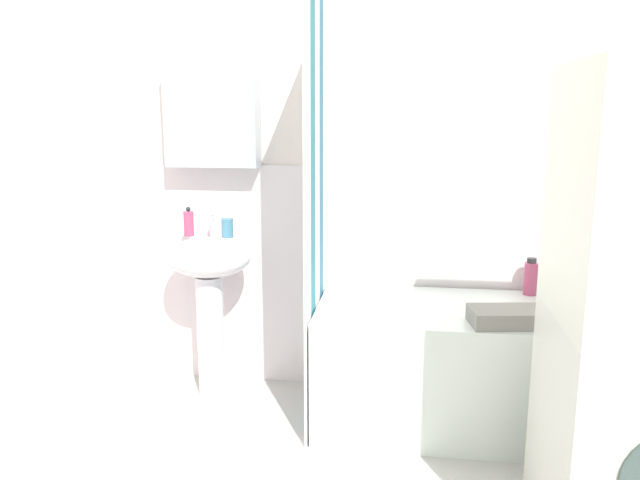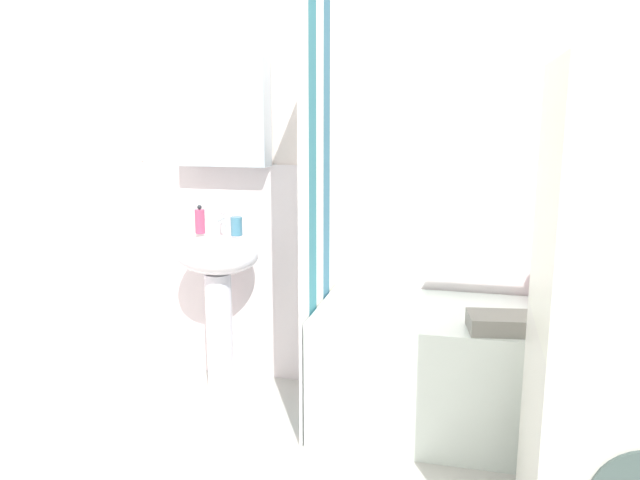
{
  "view_description": "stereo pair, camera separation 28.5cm",
  "coord_description": "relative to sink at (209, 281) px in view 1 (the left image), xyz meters",
  "views": [
    {
      "loc": [
        -0.02,
        -1.99,
        1.48
      ],
      "look_at": [
        -0.41,
        0.77,
        0.91
      ],
      "focal_mm": 35.36,
      "sensor_mm": 36.0,
      "label": 1
    },
    {
      "loc": [
        0.26,
        -1.94,
        1.48
      ],
      "look_at": [
        -0.41,
        0.77,
        0.91
      ],
      "focal_mm": 35.36,
      "sensor_mm": 36.0,
      "label": 2
    }
  ],
  "objects": [
    {
      "name": "wall_back_tiled",
      "position": [
        0.96,
        0.23,
        0.52
      ],
      "size": [
        3.6,
        0.18,
        2.4
      ],
      "color": "white",
      "rests_on": "ground_plane"
    },
    {
      "name": "wall_left_tiled",
      "position": [
        -0.54,
        -0.69,
        0.5
      ],
      "size": [
        0.07,
        1.81,
        2.4
      ],
      "color": "white",
      "rests_on": "ground_plane"
    },
    {
      "name": "sink",
      "position": [
        0.0,
        0.0,
        0.0
      ],
      "size": [
        0.44,
        0.34,
        0.84
      ],
      "color": "white",
      "rests_on": "ground_plane"
    },
    {
      "name": "faucet",
      "position": [
        0.0,
        0.08,
        0.29
      ],
      "size": [
        0.03,
        0.12,
        0.12
      ],
      "color": "silver",
      "rests_on": "sink"
    },
    {
      "name": "soap_dispenser",
      "position": [
        -0.11,
        0.05,
        0.29
      ],
      "size": [
        0.05,
        0.05,
        0.15
      ],
      "color": "#C1456B",
      "rests_on": "sink"
    },
    {
      "name": "toothbrush_cup",
      "position": [
        0.09,
        0.05,
        0.27
      ],
      "size": [
        0.06,
        0.06,
        0.1
      ],
      "primitive_type": "cylinder",
      "color": "teal",
      "rests_on": "sink"
    },
    {
      "name": "bathtub",
      "position": [
        1.33,
        -0.15,
        -0.33
      ],
      "size": [
        1.47,
        0.67,
        0.58
      ],
      "primitive_type": "cube",
      "color": "white",
      "rests_on": "ground_plane"
    },
    {
      "name": "shower_curtain",
      "position": [
        0.58,
        -0.15,
        0.38
      ],
      "size": [
        0.01,
        0.67,
        2.0
      ],
      "color": "white",
      "rests_on": "ground_plane"
    },
    {
      "name": "conditioner_bottle",
      "position": [
        1.97,
        0.11,
        0.06
      ],
      "size": [
        0.07,
        0.07,
        0.21
      ],
      "color": "gold",
      "rests_on": "bathtub"
    },
    {
      "name": "body_wash_bottle",
      "position": [
        1.86,
        0.11,
        0.07
      ],
      "size": [
        0.04,
        0.04,
        0.24
      ],
      "color": "black",
      "rests_on": "bathtub"
    },
    {
      "name": "lotion_bottle",
      "position": [
        1.74,
        0.14,
        0.06
      ],
      "size": [
        0.05,
        0.05,
        0.21
      ],
      "color": "#2A775A",
      "rests_on": "bathtub"
    },
    {
      "name": "shampoo_bottle",
      "position": [
        1.62,
        0.13,
        0.05
      ],
      "size": [
        0.07,
        0.07,
        0.19
      ],
      "color": "#BF496F",
      "rests_on": "bathtub"
    },
    {
      "name": "towel_folded",
      "position": [
        1.44,
        -0.36,
        -0.0
      ],
      "size": [
        0.34,
        0.23,
        0.07
      ],
      "primitive_type": "cube",
      "rotation": [
        0.0,
        0.0,
        0.15
      ],
      "color": "gray",
      "rests_on": "bathtub"
    }
  ]
}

